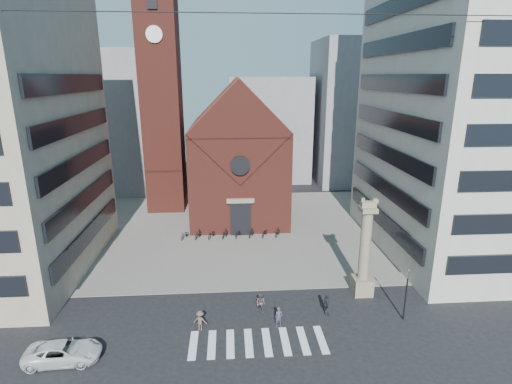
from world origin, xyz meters
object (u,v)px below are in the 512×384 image
Objects in this scene: white_car at (63,352)px; pedestrian_0 at (279,317)px; traffic_light at (406,293)px; pedestrian_2 at (327,304)px; lion_column at (364,257)px; pedestrian_1 at (261,303)px; scooter_0 at (185,235)px.

pedestrian_0 reaches higher than white_car.
traffic_light is 2.35× the size of pedestrian_2.
pedestrian_2 is at bearing -80.39° from white_car.
pedestrian_2 is (-5.80, 1.08, -1.37)m from traffic_light.
traffic_light is at bearing -63.54° from lion_column.
traffic_light is (1.99, -4.00, -1.17)m from lion_column.
pedestrian_0 is 4.15m from pedestrian_2.
pedestrian_1 is 17.24m from scooter_0.
pedestrian_2 reaches higher than pedestrian_1.
traffic_light reaches higher than pedestrian_1.
pedestrian_1 is at bearing 83.54° from pedestrian_2.
pedestrian_0 is 0.92× the size of scooter_0.
lion_column is 4.74× the size of pedestrian_2.
traffic_light is at bearing -10.92° from pedestrian_0.
pedestrian_0 reaches higher than scooter_0.
pedestrian_2 reaches higher than white_car.
traffic_light is at bearing -19.22° from scooter_0.
pedestrian_0 is 2.26m from pedestrian_1.
lion_column is 1.80× the size of white_car.
pedestrian_0 is at bearing -151.45° from lion_column.
white_car is at bearing 178.62° from pedestrian_0.
pedestrian_0 is (-7.75, -4.22, -2.66)m from lion_column.
pedestrian_2 is (-3.81, -2.92, -2.54)m from lion_column.
traffic_light reaches higher than scooter_0.
scooter_0 is (-16.51, 13.18, -2.95)m from lion_column.
lion_column reaches higher than white_car.
lion_column is at bearing -75.42° from white_car.
lion_column is 5.18× the size of pedestrian_1.
pedestrian_0 is at bearing -23.60° from pedestrian_1.
white_car reaches higher than scooter_0.
traffic_light is at bearing -100.32° from pedestrian_2.
pedestrian_0 is at bearing 108.44° from pedestrian_2.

